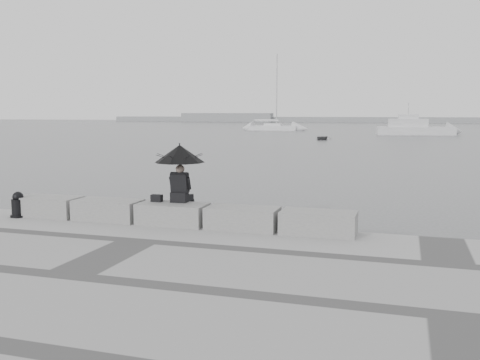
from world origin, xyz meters
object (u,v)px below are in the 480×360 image
(motor_cruiser, at_px, (415,128))
(mooring_bollard, at_px, (18,206))
(seated_person, at_px, (180,160))
(dinghy, at_px, (322,138))
(sailboat_left, at_px, (273,127))

(motor_cruiser, bearing_deg, mooring_bollard, -105.11)
(mooring_bollard, distance_m, motor_cruiser, 67.07)
(seated_person, height_order, dinghy, seated_person)
(mooring_bollard, relative_size, motor_cruiser, 0.06)
(sailboat_left, bearing_deg, mooring_bollard, -76.88)
(dinghy, bearing_deg, mooring_bollard, -84.50)
(motor_cruiser, relative_size, dinghy, 3.78)
(seated_person, distance_m, motor_cruiser, 65.99)
(seated_person, bearing_deg, dinghy, 92.03)
(mooring_bollard, xyz_separation_m, dinghy, (0.13, 49.72, -0.54))
(mooring_bollard, bearing_deg, sailboat_left, 99.01)
(mooring_bollard, xyz_separation_m, motor_cruiser, (10.45, 66.25, 0.12))
(motor_cruiser, height_order, dinghy, motor_cruiser)
(dinghy, bearing_deg, motor_cruiser, 63.70)
(motor_cruiser, distance_m, dinghy, 19.50)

